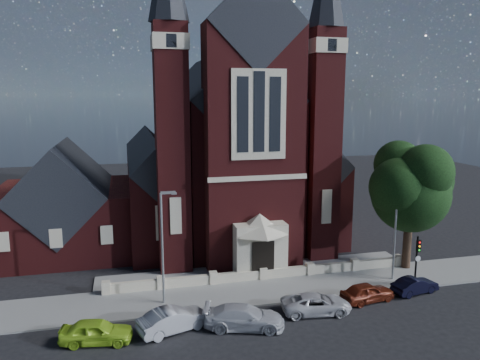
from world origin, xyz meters
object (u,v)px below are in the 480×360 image
object	(u,v)px
car_silver_a	(174,320)
car_navy	(415,285)
parish_hall	(64,209)
car_lime_van	(96,331)
street_tree	(414,189)
car_white_suv	(316,304)
church	(221,153)
traffic_signal	(417,255)
car_dark_red	(367,292)
car_silver_b	(244,317)
street_lamp_left	(163,241)
street_lamp_right	(397,224)

from	to	relation	value
car_silver_a	car_navy	bearing A→B (deg)	-105.16
parish_hall	car_lime_van	world-z (taller)	parish_hall
street_tree	car_silver_a	distance (m)	21.99
street_tree	car_white_suv	distance (m)	13.61
church	traffic_signal	distance (m)	23.94
car_silver_a	car_dark_red	bearing A→B (deg)	-105.53
car_lime_van	car_silver_b	bearing A→B (deg)	-82.88
car_white_suv	street_lamp_left	bearing A→B (deg)	75.66
street_lamp_right	car_silver_a	xyz separation A→B (m)	(-17.80, -4.01, -3.85)
parish_hall	traffic_signal	distance (m)	31.20
street_lamp_left	street_lamp_right	world-z (taller)	same
street_tree	car_silver_a	bearing A→B (deg)	-164.28
traffic_signal	car_silver_b	distance (m)	14.82
church	car_navy	distance (m)	25.04
car_dark_red	street_lamp_right	bearing A→B (deg)	-61.94
church	car_white_suv	size ratio (longest dim) A/B	7.41
street_lamp_right	car_silver_b	bearing A→B (deg)	-160.76
street_lamp_right	church	bearing A→B (deg)	118.04
street_tree	car_silver_b	xyz separation A→B (m)	(-15.96, -6.40, -6.22)
car_lime_van	car_white_suv	size ratio (longest dim) A/B	0.90
traffic_signal	car_lime_van	size ratio (longest dim) A/B	0.95
church	street_tree	size ratio (longest dim) A/B	3.26
parish_hall	street_lamp_right	world-z (taller)	parish_hall
car_silver_a	car_white_suv	world-z (taller)	car_silver_a
car_lime_van	car_silver_a	bearing A→B (deg)	-76.55
traffic_signal	car_lime_van	world-z (taller)	traffic_signal
church	car_lime_van	distance (m)	27.36
church	street_tree	bearing A→B (deg)	-53.83
car_navy	church	bearing A→B (deg)	13.85
parish_hall	street_tree	xyz separation A→B (m)	(28.60, -12.29, 2.95)
street_lamp_right	car_dark_red	world-z (taller)	street_lamp_right
car_lime_van	car_white_suv	distance (m)	14.20
street_lamp_right	car_lime_van	xyz separation A→B (m)	(-22.40, -4.33, -3.88)
parish_hall	car_navy	xyz separation A→B (m)	(26.23, -16.62, -3.40)
street_tree	car_white_suv	size ratio (longest dim) A/B	2.27
car_silver_b	car_dark_red	bearing A→B (deg)	-63.62
car_dark_red	car_navy	xyz separation A→B (m)	(4.13, 0.41, -0.07)
parish_hall	car_white_suv	distance (m)	25.47
church	traffic_signal	size ratio (longest dim) A/B	8.72
parish_hall	car_lime_van	size ratio (longest dim) A/B	2.89
parish_hall	car_dark_red	bearing A→B (deg)	-37.61
parish_hall	street_lamp_right	xyz separation A→B (m)	(26.09, -14.00, 0.59)
car_white_suv	parish_hall	bearing A→B (deg)	52.11
street_tree	car_navy	size ratio (longest dim) A/B	2.90
car_navy	street_lamp_left	bearing A→B (deg)	70.26
church	car_silver_a	xyz separation A→B (m)	(-7.71, -22.95, -7.44)
car_lime_van	car_navy	distance (m)	22.61
car_silver_a	car_white_suv	xyz separation A→B (m)	(9.59, 0.18, -0.09)
parish_hall	street_lamp_left	world-z (taller)	parish_hall
traffic_signal	car_lime_van	xyz separation A→B (m)	(-23.31, -2.75, -1.86)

